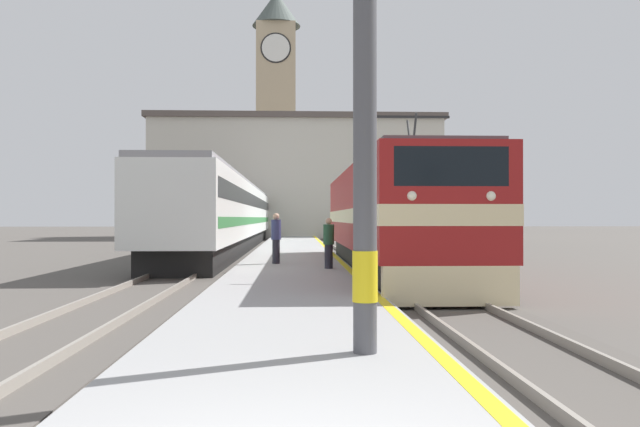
{
  "coord_description": "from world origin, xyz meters",
  "views": [
    {
      "loc": [
        0.07,
        -3.29,
        1.86
      ],
      "look_at": [
        1.29,
        26.69,
        2.07
      ],
      "focal_mm": 35.0,
      "sensor_mm": 36.0,
      "label": 1
    }
  ],
  "objects_px": {
    "locomotive_train": "(388,218)",
    "second_waiting_passenger": "(329,242)",
    "passenger_train": "(240,215)",
    "catenary_mast": "(371,12)",
    "person_on_platform": "(276,237)",
    "clock_tower": "(276,105)"
  },
  "relations": [
    {
      "from": "passenger_train",
      "to": "second_waiting_passenger",
      "type": "relative_size",
      "value": 31.04
    },
    {
      "from": "second_waiting_passenger",
      "to": "clock_tower",
      "type": "xyz_separation_m",
      "value": [
        -3.05,
        47.92,
        12.92
      ]
    },
    {
      "from": "catenary_mast",
      "to": "clock_tower",
      "type": "xyz_separation_m",
      "value": [
        -2.89,
        60.09,
        9.72
      ]
    },
    {
      "from": "locomotive_train",
      "to": "passenger_train",
      "type": "bearing_deg",
      "value": 107.34
    },
    {
      "from": "locomotive_train",
      "to": "catenary_mast",
      "type": "xyz_separation_m",
      "value": [
        -2.23,
        -13.41,
        2.44
      ]
    },
    {
      "from": "clock_tower",
      "to": "second_waiting_passenger",
      "type": "bearing_deg",
      "value": -86.35
    },
    {
      "from": "locomotive_train",
      "to": "person_on_platform",
      "type": "height_order",
      "value": "locomotive_train"
    },
    {
      "from": "passenger_train",
      "to": "catenary_mast",
      "type": "distance_m",
      "value": 35.76
    },
    {
      "from": "catenary_mast",
      "to": "clock_tower",
      "type": "distance_m",
      "value": 60.94
    },
    {
      "from": "person_on_platform",
      "to": "second_waiting_passenger",
      "type": "relative_size",
      "value": 1.1
    },
    {
      "from": "locomotive_train",
      "to": "clock_tower",
      "type": "xyz_separation_m",
      "value": [
        -5.12,
        46.68,
        12.17
      ]
    },
    {
      "from": "catenary_mast",
      "to": "person_on_platform",
      "type": "height_order",
      "value": "catenary_mast"
    },
    {
      "from": "person_on_platform",
      "to": "second_waiting_passenger",
      "type": "distance_m",
      "value": 2.73
    },
    {
      "from": "locomotive_train",
      "to": "second_waiting_passenger",
      "type": "bearing_deg",
      "value": -149.16
    },
    {
      "from": "locomotive_train",
      "to": "second_waiting_passenger",
      "type": "xyz_separation_m",
      "value": [
        -2.07,
        -1.23,
        -0.76
      ]
    },
    {
      "from": "passenger_train",
      "to": "clock_tower",
      "type": "distance_m",
      "value": 27.5
    },
    {
      "from": "catenary_mast",
      "to": "second_waiting_passenger",
      "type": "height_order",
      "value": "catenary_mast"
    },
    {
      "from": "passenger_train",
      "to": "clock_tower",
      "type": "relative_size",
      "value": 1.87
    },
    {
      "from": "locomotive_train",
      "to": "person_on_platform",
      "type": "distance_m",
      "value": 3.93
    },
    {
      "from": "locomotive_train",
      "to": "catenary_mast",
      "type": "height_order",
      "value": "catenary_mast"
    },
    {
      "from": "catenary_mast",
      "to": "person_on_platform",
      "type": "bearing_deg",
      "value": 96.17
    },
    {
      "from": "passenger_train",
      "to": "catenary_mast",
      "type": "bearing_deg",
      "value": -82.54
    }
  ]
}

